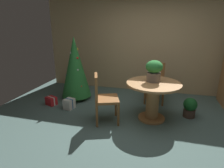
% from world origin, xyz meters
% --- Properties ---
extents(ground_plane, '(6.60, 6.60, 0.00)m').
position_xyz_m(ground_plane, '(0.00, 0.00, 0.00)').
color(ground_plane, '#4C6660').
extents(back_wall_panel, '(6.00, 0.10, 2.60)m').
position_xyz_m(back_wall_panel, '(0.00, 2.20, 1.30)').
color(back_wall_panel, tan).
rests_on(back_wall_panel, ground_plane).
extents(round_dining_table, '(1.04, 1.04, 0.77)m').
position_xyz_m(round_dining_table, '(0.16, 0.46, 0.51)').
color(round_dining_table, '#B27F4C').
rests_on(round_dining_table, ground_plane).
extents(flower_vase, '(0.32, 0.33, 0.42)m').
position_xyz_m(flower_vase, '(0.14, 0.54, 1.00)').
color(flower_vase, '#665B51').
rests_on(flower_vase, round_dining_table).
extents(wooden_chair_left, '(0.58, 0.59, 0.95)m').
position_xyz_m(wooden_chair_left, '(-0.76, 0.12, 0.53)').
color(wooden_chair_left, brown).
rests_on(wooden_chair_left, ground_plane).
extents(wooden_chair_far, '(0.46, 0.45, 0.95)m').
position_xyz_m(wooden_chair_far, '(0.16, 1.44, 0.53)').
color(wooden_chair_far, brown).
rests_on(wooden_chair_far, ground_plane).
extents(holiday_tree, '(0.73, 0.73, 1.56)m').
position_xyz_m(holiday_tree, '(-1.77, 1.08, 0.82)').
color(holiday_tree, brown).
rests_on(holiday_tree, ground_plane).
extents(gift_box_red, '(0.29, 0.26, 0.19)m').
position_xyz_m(gift_box_red, '(-2.18, 0.56, 0.10)').
color(gift_box_red, red).
rests_on(gift_box_red, ground_plane).
extents(gift_box_cream, '(0.24, 0.25, 0.24)m').
position_xyz_m(gift_box_cream, '(-1.67, 0.47, 0.12)').
color(gift_box_cream, silver).
rests_on(gift_box_cream, ground_plane).
extents(potted_plant, '(0.27, 0.27, 0.41)m').
position_xyz_m(potted_plant, '(0.90, 0.75, 0.22)').
color(potted_plant, '#4C382D').
rests_on(potted_plant, ground_plane).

